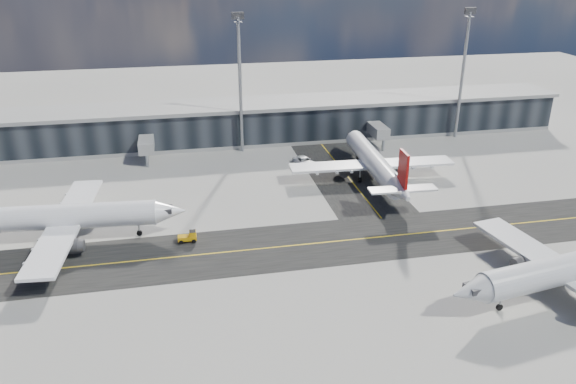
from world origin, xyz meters
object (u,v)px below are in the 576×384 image
at_px(airliner_redtail, 374,163).
at_px(airliner_af, 55,218).
at_px(baggage_tug, 189,236).
at_px(service_van, 304,161).

bearing_deg(airliner_redtail, airliner_af, -163.52).
distance_m(baggage_tug, service_van, 37.21).
distance_m(airliner_redtail, service_van, 15.52).
bearing_deg(airliner_redtail, service_van, 138.58).
height_order(airliner_af, service_van, airliner_af).
height_order(airliner_af, airliner_redtail, airliner_af).
height_order(airliner_redtail, baggage_tug, airliner_redtail).
xyz_separation_m(airliner_af, airliner_redtail, (54.40, 13.10, -0.11)).
xyz_separation_m(airliner_redtail, service_van, (-10.92, 10.68, -2.78)).
bearing_deg(airliner_redtail, baggage_tug, -150.46).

